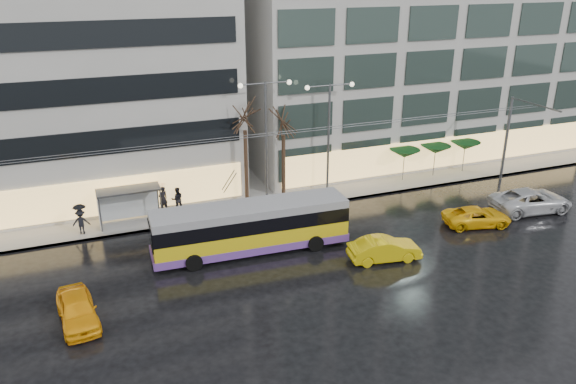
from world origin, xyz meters
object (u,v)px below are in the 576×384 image
trolleybus (251,229)px  taxi_a (77,309)px  street_lamp_near (266,126)px  bus_shelter (123,198)px

trolleybus → taxi_a: (-10.41, -4.13, -0.79)m
street_lamp_near → trolleybus: bearing=-116.5°
trolleybus → street_lamp_near: street_lamp_near is taller
bus_shelter → taxi_a: (-3.50, -11.00, -1.22)m
taxi_a → bus_shelter: bearing=66.1°
taxi_a → street_lamp_near: bearing=32.5°
trolleybus → taxi_a: size_ratio=2.83×
trolleybus → bus_shelter: 9.75m
trolleybus → bus_shelter: size_ratio=2.92×
street_lamp_near → taxi_a: size_ratio=2.08×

